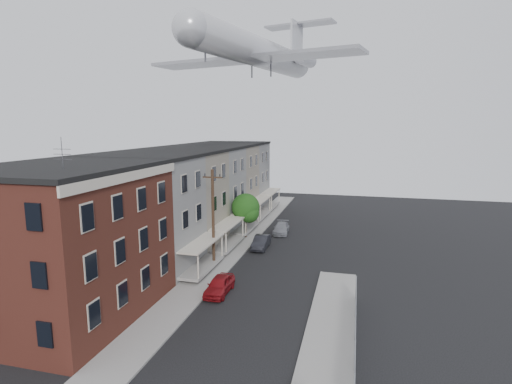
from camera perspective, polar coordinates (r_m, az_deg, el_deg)
sidewalk_left at (r=42.61m, az=-3.07°, el=-7.93°), size 3.00×62.00×0.12m
sidewalk_right at (r=24.41m, az=10.06°, el=-22.16°), size 3.00×26.00×0.12m
curb_left at (r=42.21m, az=-1.18°, el=-8.08°), size 0.15×62.00×0.14m
curb_right at (r=24.52m, az=6.42°, el=-21.88°), size 0.15×26.00×0.14m
corner_building at (r=29.72m, az=-25.59°, el=-6.38°), size 10.31×12.30×12.15m
row_house_a at (r=37.23m, az=-16.20°, el=-2.80°), size 11.98×7.00×10.30m
row_house_b at (r=43.28m, az=-11.53°, el=-0.92°), size 11.98×7.00×10.30m
row_house_c at (r=49.58m, az=-8.02°, el=0.49°), size 11.98×7.00×10.30m
row_house_d at (r=56.05m, az=-5.31°, el=1.57°), size 11.98×7.00×10.30m
row_house_e at (r=62.63m, az=-3.17°, el=2.43°), size 11.98×7.00×10.30m
chainlink_fence at (r=23.04m, az=13.93°, el=-21.66°), size 0.06×18.06×1.90m
utility_pole at (r=35.95m, az=-6.15°, el=-3.64°), size 1.80×0.26×9.00m
street_tree at (r=45.33m, az=-1.36°, el=-2.43°), size 3.22×3.20×5.20m
car_near at (r=31.65m, az=-5.24°, el=-13.10°), size 1.60×3.95×1.35m
car_mid at (r=42.36m, az=0.74°, el=-7.16°), size 1.50×4.10×1.34m
car_far at (r=48.19m, az=3.63°, el=-5.19°), size 2.06×4.36×1.23m
airplane at (r=46.29m, az=0.54°, el=19.33°), size 24.04×27.48×7.91m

